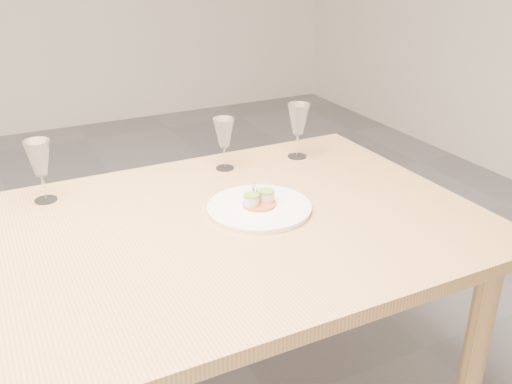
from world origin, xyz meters
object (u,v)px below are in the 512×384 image
wine_glass_4 (298,120)px  wine_glass_2 (39,159)px  wine_glass_3 (224,134)px  dining_table (42,289)px  dinner_plate (259,207)px

wine_glass_4 → wine_glass_2: bearing=178.3°
wine_glass_2 → wine_glass_3: size_ratio=1.07×
wine_glass_2 → wine_glass_3: wine_glass_2 is taller
dining_table → wine_glass_3: bearing=28.9°
wine_glass_3 → dinner_plate: bearing=-97.1°
dining_table → wine_glass_2: 0.43m
dining_table → wine_glass_2: bearing=78.8°
wine_glass_2 → dinner_plate: bearing=-32.8°
dining_table → wine_glass_3: (0.65, 0.36, 0.19)m
wine_glass_2 → wine_glass_3: (0.58, -0.01, -0.01)m
dining_table → wine_glass_3: size_ratio=13.64×
wine_glass_2 → wine_glass_3: 0.58m
dinner_plate → wine_glass_4: size_ratio=1.55×
dining_table → dinner_plate: size_ratio=7.99×
dinner_plate → wine_glass_2: (-0.54, 0.35, 0.12)m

